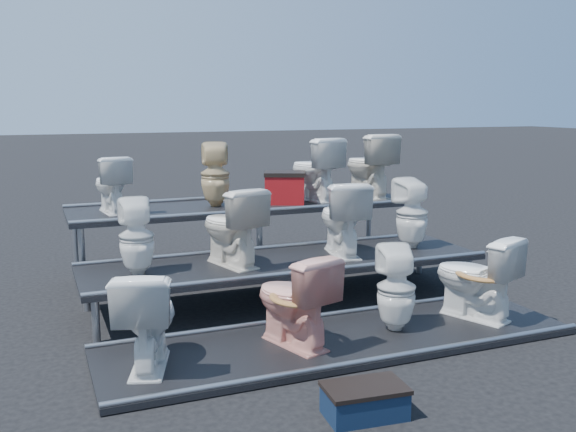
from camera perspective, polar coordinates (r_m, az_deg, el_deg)
name	(u,v)px	position (r m, az deg, el deg)	size (l,w,h in m)	color
ground	(286,302)	(6.87, -0.22, -7.64)	(80.00, 80.00, 0.00)	black
tier_front	(340,341)	(5.74, 4.69, -10.98)	(4.20, 1.20, 0.06)	black
tier_mid	(286,281)	(6.80, -0.22, -5.79)	(4.20, 1.20, 0.46)	black
tier_back	(247,239)	(7.94, -3.70, -2.02)	(4.20, 1.20, 0.86)	black
toilet_0	(147,317)	(5.10, -12.43, -8.80)	(0.44, 0.78, 0.79)	white
toilet_1	(293,299)	(5.42, 0.49, -7.41)	(0.45, 0.78, 0.80)	#E2998A
toilet_2	(396,288)	(5.86, 9.60, -6.34)	(0.35, 0.36, 0.77)	white
toilet_3	(475,277)	(6.34, 16.31, -5.19)	(0.45, 0.79, 0.81)	white
toilet_4	(137,237)	(6.27, -13.31, -1.80)	(0.33, 0.34, 0.74)	white
toilet_5	(231,226)	(6.47, -5.08, -0.93)	(0.45, 0.78, 0.80)	beige
toilet_6	(342,218)	(6.92, 4.82, -0.17)	(0.45, 0.79, 0.81)	white
toilet_7	(412,213)	(7.36, 10.95, 0.23)	(0.36, 0.36, 0.79)	white
toilet_8	(111,184)	(7.48, -15.45, 2.73)	(0.36, 0.63, 0.64)	white
toilet_9	(215,174)	(7.70, -6.48, 3.69)	(0.34, 0.35, 0.76)	#CEB482
toilet_10	(314,169)	(8.14, 2.35, 4.20)	(0.45, 0.78, 0.80)	white
toilet_11	(369,165)	(8.49, 7.17, 4.49)	(0.47, 0.82, 0.83)	beige
red_crate	(285,189)	(7.91, -0.28, 2.38)	(0.47, 0.38, 0.34)	maroon
step_stool	(365,403)	(4.52, 6.82, -16.18)	(0.53, 0.32, 0.19)	#0E1C33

